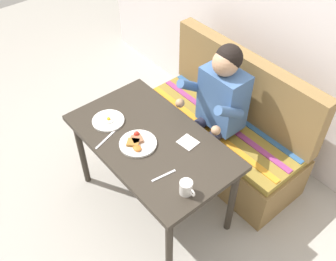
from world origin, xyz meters
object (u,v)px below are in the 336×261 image
person (216,104)px  knife (105,140)px  plate_breakfast (137,143)px  couch (224,131)px  napkin (188,142)px  coffee_mug (186,188)px  fork (164,176)px  table (151,148)px  plate_eggs (108,121)px

person → knife: bearing=-105.0°
person → plate_breakfast: person is taller
couch → napkin: couch is taller
coffee_mug → knife: coffee_mug is taller
couch → fork: couch is taller
table → person: bearing=87.1°
couch → fork: size_ratio=8.47×
table → couch: couch is taller
table → plate_eggs: plate_eggs is taller
couch → plate_breakfast: size_ratio=5.70×
table → plate_breakfast: size_ratio=4.75×
couch → plate_eggs: size_ratio=6.30×
plate_breakfast → knife: size_ratio=1.26×
fork → napkin: bearing=119.5°
table → plate_eggs: bearing=-159.7°
fork → knife: size_ratio=0.85×
couch → knife: bearing=-100.9°
napkin → fork: napkin is taller
person → plate_breakfast: size_ratio=4.80×
person → knife: person is taller
person → plate_breakfast: bearing=-94.3°
knife → person: bearing=57.3°
table → coffee_mug: 0.51m
couch → coffee_mug: couch is taller
plate_breakfast → coffee_mug: (0.51, -0.01, 0.04)m
napkin → knife: napkin is taller
table → fork: (0.30, -0.13, 0.08)m
fork → knife: bearing=-159.2°
person → fork: size_ratio=7.13×
plate_eggs → fork: size_ratio=1.34×
couch → table: bearing=-90.0°
couch → knife: 1.10m
table → napkin: 0.27m
person → coffee_mug: bearing=-57.1°
coffee_mug → fork: size_ratio=0.69×
couch → coffee_mug: 1.10m
couch → plate_breakfast: couch is taller
coffee_mug → couch: bearing=118.9°
fork → plate_eggs: bearing=-172.3°
coffee_mug → table: bearing=166.9°
plate_breakfast → knife: plate_breakfast is taller
napkin → knife: 0.56m
coffee_mug → knife: bearing=-169.2°
table → plate_eggs: (-0.34, -0.12, 0.09)m
fork → knife: same height
coffee_mug → fork: bearing=-173.1°
plate_breakfast → person: bearing=85.7°
person → knife: size_ratio=6.06×
table → plate_eggs: size_ratio=5.25×
plate_breakfast → fork: (0.32, -0.04, -0.01)m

